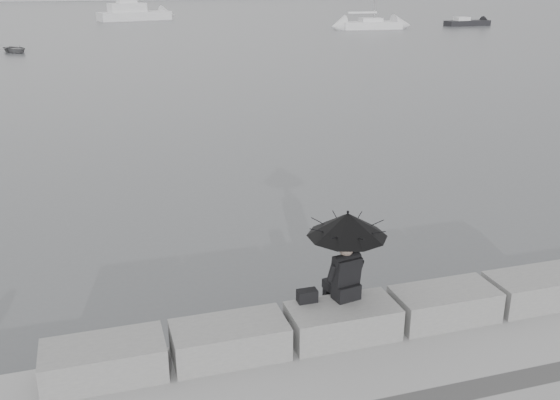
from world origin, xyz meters
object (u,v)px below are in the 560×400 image
object	(u,v)px
seated_person	(347,236)
sailboat_right	(370,24)
small_motorboat	(467,23)
dinghy	(15,49)
motor_cruiser	(135,13)

from	to	relation	value
seated_person	sailboat_right	world-z (taller)	sailboat_right
small_motorboat	dinghy	world-z (taller)	small_motorboat
dinghy	motor_cruiser	bearing A→B (deg)	40.75
seated_person	sailboat_right	size ratio (longest dim) A/B	0.11
motor_cruiser	dinghy	size ratio (longest dim) A/B	3.43
sailboat_right	motor_cruiser	world-z (taller)	sailboat_right
motor_cruiser	small_motorboat	size ratio (longest dim) A/B	1.74
seated_person	dinghy	world-z (taller)	seated_person
sailboat_right	small_motorboat	bearing A→B (deg)	8.91
small_motorboat	dinghy	xyz separation A→B (m)	(-48.49, -13.55, -0.08)
motor_cruiser	dinghy	bearing A→B (deg)	-123.60
sailboat_right	dinghy	size ratio (longest dim) A/B	4.54
sailboat_right	small_motorboat	xyz separation A→B (m)	(13.01, 1.20, -0.22)
seated_person	dinghy	size ratio (longest dim) A/B	0.49
motor_cruiser	dinghy	world-z (taller)	motor_cruiser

